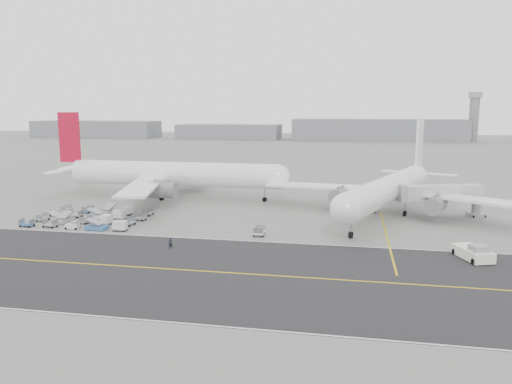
% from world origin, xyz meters
% --- Properties ---
extents(ground, '(700.00, 700.00, 0.00)m').
position_xyz_m(ground, '(0.00, 0.00, 0.00)').
color(ground, gray).
rests_on(ground, ground).
extents(taxiway, '(220.00, 59.00, 0.03)m').
position_xyz_m(taxiway, '(5.02, -17.98, 0.01)').
color(taxiway, '#2B2B2D').
rests_on(taxiway, ground).
extents(horizon_buildings, '(520.00, 28.00, 28.00)m').
position_xyz_m(horizon_buildings, '(30.00, 260.00, 0.00)').
color(horizon_buildings, gray).
rests_on(horizon_buildings, ground).
extents(control_tower, '(7.00, 7.00, 31.25)m').
position_xyz_m(control_tower, '(100.00, 265.00, 16.25)').
color(control_tower, gray).
rests_on(control_tower, ground).
extents(airliner_a, '(58.33, 57.68, 20.12)m').
position_xyz_m(airliner_a, '(-18.56, 32.36, 5.79)').
color(airliner_a, white).
rests_on(airliner_a, ground).
extents(airliner_b, '(50.18, 51.07, 18.43)m').
position_xyz_m(airliner_b, '(31.48, 22.78, 5.31)').
color(airliner_b, white).
rests_on(airliner_b, ground).
extents(pushback_tug, '(5.01, 8.38, 2.39)m').
position_xyz_m(pushback_tug, '(41.10, -5.85, 0.98)').
color(pushback_tug, white).
rests_on(pushback_tug, ground).
extents(jet_bridge, '(17.54, 8.06, 6.58)m').
position_xyz_m(jet_bridge, '(41.06, 21.95, 4.59)').
color(jet_bridge, gray).
rests_on(jet_bridge, ground).
extents(gse_cluster, '(26.56, 21.67, 1.86)m').
position_xyz_m(gse_cluster, '(-24.22, 6.54, 0.00)').
color(gse_cluster, '#9C9CA1').
rests_on(gse_cluster, ground).
extents(stray_dolly, '(1.80, 2.80, 1.68)m').
position_xyz_m(stray_dolly, '(9.10, 1.47, 0.00)').
color(stray_dolly, silver).
rests_on(stray_dolly, ground).
extents(ground_crew_a, '(0.75, 0.65, 1.75)m').
position_xyz_m(ground_crew_a, '(-2.67, -8.79, 0.88)').
color(ground_crew_a, black).
rests_on(ground_crew_a, ground).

